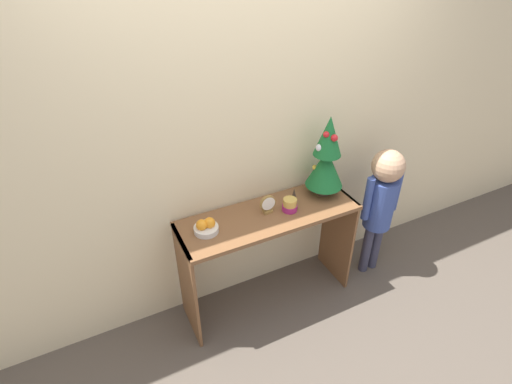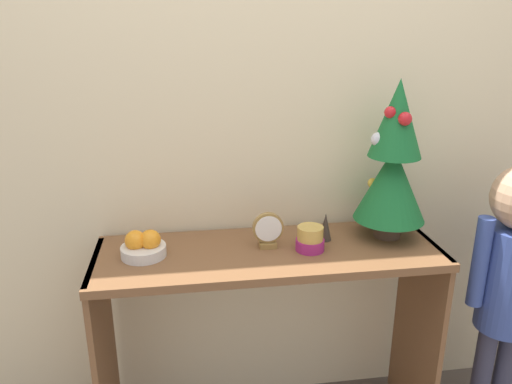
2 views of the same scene
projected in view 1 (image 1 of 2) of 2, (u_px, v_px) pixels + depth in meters
ground_plane at (280, 316)px, 2.95m from camera, size 12.00×12.00×0.00m
back_wall at (252, 139)px, 2.60m from camera, size 7.00×0.05×2.50m
console_table at (269, 236)px, 2.76m from camera, size 1.23×0.42×0.81m
mini_tree at (326, 157)px, 2.70m from camera, size 0.26×0.26×0.59m
fruit_bowl at (206, 227)px, 2.48m from camera, size 0.16×0.16×0.09m
singing_bowl at (290, 205)px, 2.67m from camera, size 0.10×0.10×0.09m
desk_clock at (268, 205)px, 2.63m from camera, size 0.11×0.04×0.13m
figurine at (294, 195)px, 2.75m from camera, size 0.05×0.05×0.11m
child_figure at (382, 197)px, 2.97m from camera, size 0.33×0.24×1.11m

